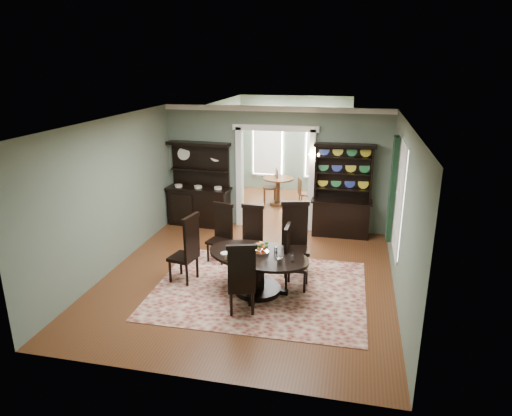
{
  "coord_description": "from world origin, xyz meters",
  "views": [
    {
      "loc": [
        1.87,
        -7.76,
        4.03
      ],
      "look_at": [
        0.04,
        0.6,
        1.25
      ],
      "focal_mm": 32.0,
      "sensor_mm": 36.0,
      "label": 1
    }
  ],
  "objects_px": {
    "dining_table": "(258,266)",
    "sideboard": "(200,196)",
    "welsh_dresser": "(342,203)",
    "parlor_table": "(278,187)"
  },
  "relations": [
    {
      "from": "dining_table",
      "to": "sideboard",
      "type": "distance_m",
      "value": 3.93
    },
    {
      "from": "dining_table",
      "to": "sideboard",
      "type": "height_order",
      "value": "sideboard"
    },
    {
      "from": "welsh_dresser",
      "to": "dining_table",
      "type": "bearing_deg",
      "value": -112.76
    },
    {
      "from": "dining_table",
      "to": "welsh_dresser",
      "type": "xyz_separation_m",
      "value": [
        1.34,
        3.25,
        0.28
      ]
    },
    {
      "from": "sideboard",
      "to": "parlor_table",
      "type": "relative_size",
      "value": 2.43
    },
    {
      "from": "welsh_dresser",
      "to": "parlor_table",
      "type": "distance_m",
      "value": 2.81
    },
    {
      "from": "sideboard",
      "to": "parlor_table",
      "type": "distance_m",
      "value": 2.67
    },
    {
      "from": "dining_table",
      "to": "welsh_dresser",
      "type": "bearing_deg",
      "value": 83.99
    },
    {
      "from": "parlor_table",
      "to": "sideboard",
      "type": "bearing_deg",
      "value": -128.85
    },
    {
      "from": "sideboard",
      "to": "welsh_dresser",
      "type": "xyz_separation_m",
      "value": [
        3.55,
        0.01,
        0.06
      ]
    }
  ]
}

